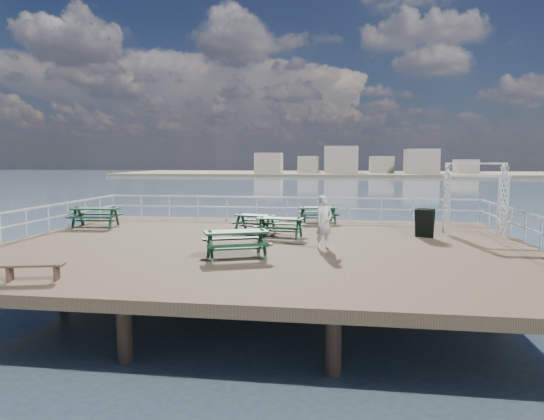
{
  "coord_description": "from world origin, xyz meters",
  "views": [
    {
      "loc": [
        2.66,
        -16.14,
        2.88
      ],
      "look_at": [
        0.19,
        0.63,
        1.1
      ],
      "focal_mm": 32.0,
      "sensor_mm": 36.0,
      "label": 1
    }
  ],
  "objects": [
    {
      "name": "railing",
      "position": [
        -0.07,
        2.57,
        0.87
      ],
      "size": [
        17.77,
        13.76,
        1.1
      ],
      "color": "silver",
      "rests_on": "ground"
    },
    {
      "name": "trellis_arbor",
      "position": [
        7.6,
        3.05,
        1.22
      ],
      "size": [
        2.25,
        1.26,
        2.75
      ],
      "rotation": [
        0.0,
        0.0,
        -0.03
      ],
      "color": "silver",
      "rests_on": "ground"
    },
    {
      "name": "picnic_table_e",
      "position": [
        -0.42,
        -2.41,
        0.58
      ],
      "size": [
        2.27,
        2.07,
        0.9
      ],
      "rotation": [
        0.0,
        0.0,
        0.39
      ],
      "color": "#13361F",
      "rests_on": "ground"
    },
    {
      "name": "sandwich_board",
      "position": [
        5.66,
        2.16,
        0.53
      ],
      "size": [
        0.79,
        0.69,
        1.08
      ],
      "rotation": [
        0.0,
        0.0,
        -0.36
      ],
      "color": "black",
      "rests_on": "ground"
    },
    {
      "name": "sea_backdrop",
      "position": [
        12.54,
        134.07,
        -0.51
      ],
      "size": [
        300.0,
        300.0,
        9.2
      ],
      "color": "#455B75",
      "rests_on": "ground"
    },
    {
      "name": "picnic_table_d",
      "position": [
        -0.77,
        2.64,
        0.5
      ],
      "size": [
        1.9,
        1.69,
        0.78
      ],
      "rotation": [
        0.0,
        0.0,
        -0.29
      ],
      "color": "#13361F",
      "rests_on": "ground"
    },
    {
      "name": "ground",
      "position": [
        0.0,
        0.0,
        -0.15
      ],
      "size": [
        18.0,
        14.0,
        0.3
      ],
      "primitive_type": "cube",
      "color": "brown",
      "rests_on": "ground"
    },
    {
      "name": "picnic_table_b",
      "position": [
        1.55,
        5.8,
        0.52
      ],
      "size": [
        1.98,
        1.76,
        0.82
      ],
      "rotation": [
        0.0,
        0.0,
        0.28
      ],
      "color": "#13361F",
      "rests_on": "ground"
    },
    {
      "name": "flat_bench_near",
      "position": [
        -4.6,
        -5.8,
        0.3
      ],
      "size": [
        1.46,
        0.69,
        0.41
      ],
      "rotation": [
        0.0,
        0.0,
        0.26
      ],
      "color": "brown",
      "rests_on": "ground"
    },
    {
      "name": "picnic_table_c",
      "position": [
        0.38,
        1.46,
        0.52
      ],
      "size": [
        1.84,
        1.56,
        0.82
      ],
      "rotation": [
        0.0,
        0.0,
        -0.13
      ],
      "color": "#13361F",
      "rests_on": "ground"
    },
    {
      "name": "person",
      "position": [
        2.07,
        -0.68,
        0.86
      ],
      "size": [
        0.75,
        0.73,
        1.73
      ],
      "primitive_type": "imported",
      "rotation": [
        0.0,
        0.0,
        0.72
      ],
      "color": "silver",
      "rests_on": "ground"
    },
    {
      "name": "picnic_table_a",
      "position": [
        -7.8,
        3.09,
        0.59
      ],
      "size": [
        2.04,
        1.71,
        0.93
      ],
      "rotation": [
        0.0,
        0.0,
        0.1
      ],
      "color": "#13361F",
      "rests_on": "ground"
    }
  ]
}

